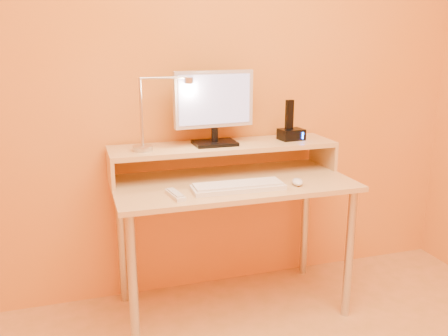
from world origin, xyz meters
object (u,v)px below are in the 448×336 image
object	(u,v)px
phone_dock	(291,134)
remote_control	(175,195)
keyboard	(238,187)
monitor_panel	(214,99)
mouse	(298,182)
lamp_base	(143,148)

from	to	relation	value
phone_dock	remote_control	xyz separation A→B (m)	(-0.72, -0.32, -0.18)
keyboard	phone_dock	bearing A→B (deg)	37.46
phone_dock	remote_control	size ratio (longest dim) A/B	0.80
monitor_panel	remote_control	bearing A→B (deg)	-135.52
keyboard	mouse	world-z (taller)	mouse
keyboard	mouse	xyz separation A→B (m)	(0.30, -0.02, 0.01)
lamp_base	keyboard	bearing A→B (deg)	-33.18
keyboard	monitor_panel	bearing A→B (deg)	96.79
monitor_panel	remote_control	xyz separation A→B (m)	(-0.28, -0.33, -0.39)
lamp_base	phone_dock	xyz separation A→B (m)	(0.82, 0.03, 0.02)
monitor_panel	mouse	world-z (taller)	monitor_panel
monitor_panel	remote_control	distance (m)	0.58
monitor_panel	phone_dock	xyz separation A→B (m)	(0.44, -0.01, -0.21)
keyboard	lamp_base	bearing A→B (deg)	148.30
lamp_base	remote_control	world-z (taller)	lamp_base
keyboard	remote_control	bearing A→B (deg)	-175.15
lamp_base	remote_control	distance (m)	0.34
lamp_base	remote_control	xyz separation A→B (m)	(0.10, -0.29, -0.16)
remote_control	mouse	bearing A→B (deg)	-9.08
mouse	keyboard	bearing A→B (deg)	-163.76
phone_dock	remote_control	world-z (taller)	phone_dock
phone_dock	remote_control	bearing A→B (deg)	-161.41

